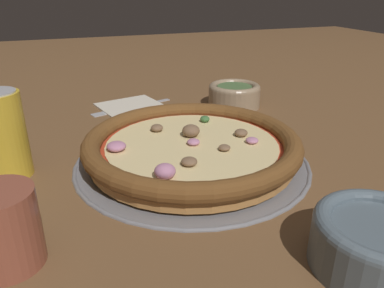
{
  "coord_description": "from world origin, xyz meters",
  "views": [
    {
      "loc": [
        -0.49,
        0.18,
        0.26
      ],
      "look_at": [
        0.0,
        0.0,
        0.03
      ],
      "focal_mm": 35.0,
      "sensor_mm": 36.0,
      "label": 1
    }
  ],
  "objects": [
    {
      "name": "beverage_can",
      "position": [
        0.05,
        0.26,
        0.06
      ],
      "size": [
        0.07,
        0.07,
        0.12
      ],
      "color": "gold",
      "rests_on": "ground_plane"
    },
    {
      "name": "pizza_tray",
      "position": [
        0.0,
        0.0,
        0.0
      ],
      "size": [
        0.36,
        0.36,
        0.01
      ],
      "color": "gray",
      "rests_on": "ground_plane"
    },
    {
      "name": "fork",
      "position": [
        0.3,
        0.04,
        0.0
      ],
      "size": [
        0.08,
        0.19,
        0.0
      ],
      "rotation": [
        0.0,
        0.0,
        8.17
      ],
      "color": "#B7B7BC",
      "rests_on": "ground_plane"
    },
    {
      "name": "ground_plane",
      "position": [
        0.0,
        0.0,
        0.0
      ],
      "size": [
        3.0,
        3.0,
        0.0
      ],
      "primitive_type": "plane",
      "color": "brown"
    },
    {
      "name": "drinking_cup",
      "position": [
        -0.15,
        0.25,
        0.04
      ],
      "size": [
        0.07,
        0.07,
        0.08
      ],
      "color": "brown",
      "rests_on": "ground_plane"
    },
    {
      "name": "bowl_far",
      "position": [
        0.23,
        -0.18,
        0.03
      ],
      "size": [
        0.11,
        0.11,
        0.05
      ],
      "color": "#9E8466",
      "rests_on": "ground_plane"
    },
    {
      "name": "napkin",
      "position": [
        0.28,
        0.03,
        0.0
      ],
      "size": [
        0.2,
        0.17,
        0.01
      ],
      "rotation": [
        0.0,
        0.0,
        0.24
      ],
      "color": "beige",
      "rests_on": "ground_plane"
    },
    {
      "name": "pizza",
      "position": [
        -0.0,
        0.0,
        0.03
      ],
      "size": [
        0.33,
        0.33,
        0.04
      ],
      "color": "#BC7F42",
      "rests_on": "pizza_tray"
    },
    {
      "name": "bowl_near",
      "position": [
        -0.28,
        -0.09,
        0.03
      ],
      "size": [
        0.12,
        0.12,
        0.06
      ],
      "color": "slate",
      "rests_on": "ground_plane"
    }
  ]
}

